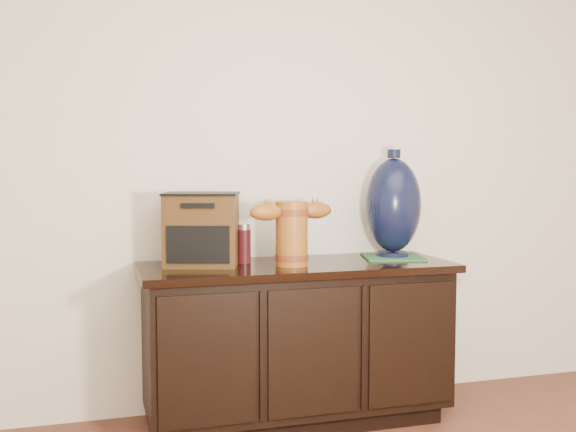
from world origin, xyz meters
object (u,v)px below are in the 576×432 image
object	(u,v)px
terracotta_vessel	(292,230)
tv_radio	(202,229)
sideboard	(297,341)
lamp_base	(393,206)
spray_can	(244,244)

from	to	relation	value
terracotta_vessel	tv_radio	size ratio (longest dim) A/B	1.06
sideboard	terracotta_vessel	world-z (taller)	terracotta_vessel
terracotta_vessel	lamp_base	size ratio (longest dim) A/B	0.79
terracotta_vessel	spray_can	size ratio (longest dim) A/B	2.27
sideboard	spray_can	xyz separation A→B (m)	(-0.23, 0.08, 0.46)
tv_radio	lamp_base	size ratio (longest dim) A/B	0.75
lamp_base	spray_can	distance (m)	0.77
sideboard	tv_radio	size ratio (longest dim) A/B	3.69
terracotta_vessel	spray_can	world-z (taller)	terracotta_vessel
tv_radio	spray_can	xyz separation A→B (m)	(0.20, 0.01, -0.08)
terracotta_vessel	spray_can	bearing A→B (deg)	133.30
spray_can	tv_radio	bearing A→B (deg)	-176.54
tv_radio	lamp_base	bearing A→B (deg)	15.47
tv_radio	spray_can	world-z (taller)	tv_radio
sideboard	lamp_base	size ratio (longest dim) A/B	2.76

